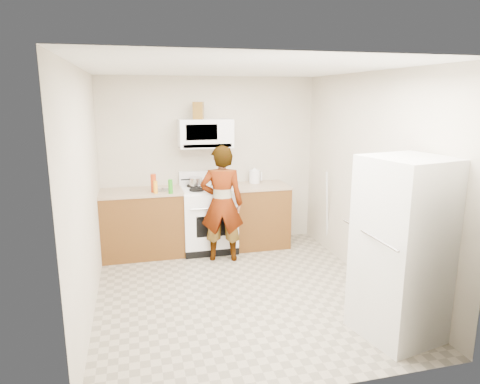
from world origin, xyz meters
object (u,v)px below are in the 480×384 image
object	(u,v)px
saucepan	(196,181)
gas_range	(208,217)
fridge	(403,249)
kettle	(254,177)
microwave	(205,133)
person	(222,204)

from	to	relation	value
saucepan	gas_range	bearing A→B (deg)	-35.99
gas_range	fridge	world-z (taller)	fridge
fridge	gas_range	bearing A→B (deg)	104.63
kettle	fridge	bearing A→B (deg)	-70.75
gas_range	kettle	size ratio (longest dim) A/B	5.86
microwave	person	xyz separation A→B (m)	(0.11, -0.57, -0.90)
person	kettle	size ratio (longest dim) A/B	8.26
gas_range	person	size ratio (longest dim) A/B	0.71
gas_range	kettle	world-z (taller)	gas_range
fridge	saucepan	distance (m)	3.20
gas_range	kettle	distance (m)	0.94
microwave	kettle	world-z (taller)	microwave
microwave	kettle	size ratio (longest dim) A/B	3.94
fridge	microwave	bearing A→B (deg)	103.60
microwave	kettle	distance (m)	1.00
person	fridge	size ratio (longest dim) A/B	0.94
gas_range	saucepan	xyz separation A→B (m)	(-0.15, 0.11, 0.52)
gas_range	saucepan	world-z (taller)	gas_range
gas_range	saucepan	size ratio (longest dim) A/B	5.73
microwave	saucepan	bearing A→B (deg)	-174.39
person	fridge	distance (m)	2.58
person	fridge	bearing A→B (deg)	132.25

